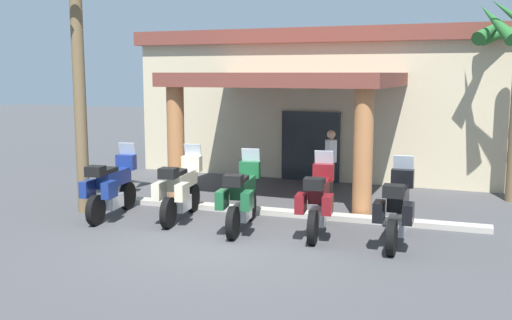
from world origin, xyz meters
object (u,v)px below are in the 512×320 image
(motorcycle_green, at_px, (242,197))
(pedestrian, at_px, (331,157))
(motorcycle_black, at_px, (397,209))
(palm_tree_roadside, at_px, (76,10))
(motorcycle_cream, at_px, (180,189))
(motorcycle_blue, at_px, (111,187))
(motorcycle_maroon, at_px, (318,200))
(motel_building, at_px, (337,100))

(motorcycle_green, xyz_separation_m, pedestrian, (0.93, 4.36, 0.30))
(motorcycle_black, bearing_deg, pedestrian, 27.52)
(palm_tree_roadside, bearing_deg, motorcycle_cream, 0.65)
(motorcycle_cream, relative_size, motorcycle_black, 1.00)
(motorcycle_blue, xyz_separation_m, motorcycle_maroon, (4.75, 0.14, 0.00))
(motel_building, xyz_separation_m, palm_tree_roadside, (-4.19, -8.94, 2.34))
(motorcycle_green, xyz_separation_m, motorcycle_maroon, (1.58, 0.19, 0.00))
(motel_building, distance_m, pedestrian, 5.14)
(motorcycle_blue, distance_m, motorcycle_green, 3.17)
(motorcycle_cream, bearing_deg, motorcycle_maroon, -99.03)
(motorcycle_blue, bearing_deg, motorcycle_cream, -85.32)
(motorcycle_cream, xyz_separation_m, motorcycle_black, (4.75, -0.36, 0.00))
(motorcycle_maroon, relative_size, palm_tree_roadside, 0.37)
(pedestrian, relative_size, palm_tree_roadside, 0.29)
(motorcycle_green, height_order, motorcycle_maroon, same)
(motorcycle_blue, bearing_deg, motorcycle_maroon, -94.26)
(motorcycle_black, bearing_deg, motorcycle_green, 90.07)
(motorcycle_green, relative_size, pedestrian, 1.28)
(motorcycle_green, distance_m, pedestrian, 4.47)
(motorcycle_maroon, xyz_separation_m, pedestrian, (-0.66, 4.17, 0.30))
(motorcycle_blue, relative_size, motorcycle_green, 1.00)
(motel_building, xyz_separation_m, motorcycle_green, (-0.07, -9.25, -1.62))
(pedestrian, distance_m, palm_tree_roadside, 7.43)
(motel_building, distance_m, palm_tree_roadside, 10.14)
(palm_tree_roadside, bearing_deg, motorcycle_green, -4.33)
(motel_building, distance_m, motorcycle_maroon, 9.33)
(pedestrian, bearing_deg, palm_tree_roadside, -147.22)
(motorcycle_blue, height_order, pedestrian, pedestrian)
(motorcycle_green, bearing_deg, motorcycle_cream, 70.66)
(motorcycle_blue, xyz_separation_m, pedestrian, (4.09, 4.32, 0.30))
(motorcycle_black, height_order, palm_tree_roadside, palm_tree_roadside)
(motorcycle_green, height_order, pedestrian, pedestrian)
(motorcycle_blue, distance_m, palm_tree_roadside, 4.08)
(palm_tree_roadside, bearing_deg, motorcycle_blue, -15.90)
(motorcycle_cream, relative_size, palm_tree_roadside, 0.37)
(motel_building, bearing_deg, motorcycle_cream, -98.12)
(motorcycle_blue, xyz_separation_m, palm_tree_roadside, (-0.95, 0.27, 3.96))
(motel_building, bearing_deg, palm_tree_roadside, -112.69)
(motorcycle_cream, distance_m, motorcycle_maroon, 3.17)
(motel_building, distance_m, motorcycle_cream, 9.21)
(motorcycle_black, relative_size, palm_tree_roadside, 0.37)
(motorcycle_cream, height_order, pedestrian, pedestrian)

